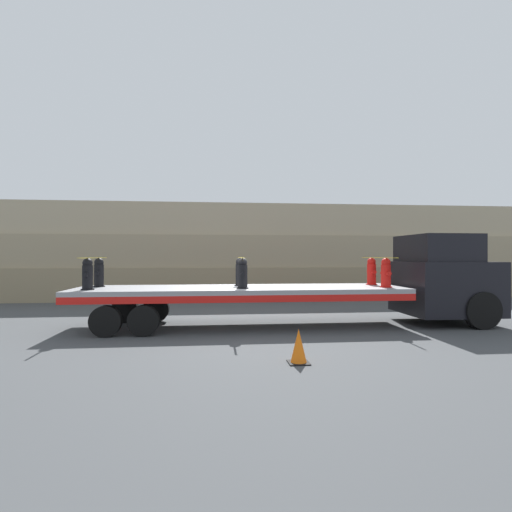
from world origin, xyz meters
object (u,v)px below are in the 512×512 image
(fire_hydrant_black_near_0, at_px, (88,274))
(fire_hydrant_red_far_2, at_px, (372,272))
(fire_hydrant_black_near_1, at_px, (243,274))
(fire_hydrant_black_far_0, at_px, (99,273))
(truck_cab, at_px, (446,279))
(traffic_cone, at_px, (299,346))
(fire_hydrant_black_far_1, at_px, (240,272))
(fire_hydrant_red_near_2, at_px, (386,273))
(flatbed_trailer, at_px, (222,294))

(fire_hydrant_black_near_0, bearing_deg, fire_hydrant_red_far_2, 7.25)
(fire_hydrant_black_near_0, distance_m, fire_hydrant_black_near_1, 4.48)
(fire_hydrant_black_far_0, xyz_separation_m, fire_hydrant_red_far_2, (8.96, 0.00, 0.00))
(fire_hydrant_black_near_0, height_order, fire_hydrant_red_far_2, same)
(fire_hydrant_black_far_0, bearing_deg, truck_cab, -2.89)
(fire_hydrant_red_far_2, xyz_separation_m, traffic_cone, (-3.59, -4.96, -1.34))
(truck_cab, distance_m, fire_hydrant_black_near_1, 6.84)
(fire_hydrant_black_far_1, bearing_deg, fire_hydrant_black_far_0, 180.00)
(fire_hydrant_red_far_2, bearing_deg, truck_cab, -13.73)
(fire_hydrant_black_near_1, height_order, fire_hydrant_red_near_2, same)
(flatbed_trailer, bearing_deg, fire_hydrant_red_far_2, 6.40)
(fire_hydrant_black_near_1, distance_m, traffic_cone, 4.15)
(fire_hydrant_black_far_0, xyz_separation_m, traffic_cone, (5.37, -4.96, -1.34))
(fire_hydrant_black_far_1, relative_size, fire_hydrant_red_far_2, 1.00)
(truck_cab, xyz_separation_m, flatbed_trailer, (-7.41, 0.00, -0.43))
(fire_hydrant_black_near_1, distance_m, fire_hydrant_black_far_1, 1.14)
(flatbed_trailer, relative_size, fire_hydrant_red_far_2, 11.10)
(fire_hydrant_black_near_0, height_order, traffic_cone, fire_hydrant_black_near_0)
(fire_hydrant_black_near_0, distance_m, traffic_cone, 6.73)
(traffic_cone, bearing_deg, fire_hydrant_black_far_1, 100.21)
(flatbed_trailer, relative_size, fire_hydrant_black_near_1, 11.10)
(fire_hydrant_black_near_0, height_order, fire_hydrant_red_near_2, same)
(fire_hydrant_black_far_1, bearing_deg, fire_hydrant_black_near_0, -165.72)
(truck_cab, bearing_deg, fire_hydrant_black_far_0, 177.11)
(fire_hydrant_black_near_1, relative_size, fire_hydrant_red_near_2, 1.00)
(truck_cab, relative_size, fire_hydrant_black_far_1, 3.18)
(fire_hydrant_black_far_0, relative_size, fire_hydrant_black_far_1, 1.00)
(fire_hydrant_black_near_1, xyz_separation_m, traffic_cone, (0.89, -3.82, -1.34))
(fire_hydrant_black_far_1, height_order, fire_hydrant_red_near_2, same)
(fire_hydrant_black_far_1, bearing_deg, fire_hydrant_red_near_2, -14.28)
(fire_hydrant_black_far_1, bearing_deg, truck_cab, -4.78)
(flatbed_trailer, distance_m, fire_hydrant_black_near_1, 1.06)
(fire_hydrant_black_near_1, relative_size, traffic_cone, 1.28)
(fire_hydrant_red_near_2, xyz_separation_m, traffic_cone, (-3.59, -3.82, -1.34))
(fire_hydrant_black_near_0, bearing_deg, flatbed_trailer, 8.36)
(flatbed_trailer, distance_m, fire_hydrant_red_near_2, 5.15)
(truck_cab, height_order, fire_hydrant_red_far_2, truck_cab)
(fire_hydrant_red_far_2, bearing_deg, flatbed_trailer, -173.60)
(fire_hydrant_black_near_1, distance_m, fire_hydrant_red_far_2, 4.62)
(fire_hydrant_red_far_2, bearing_deg, traffic_cone, -125.86)
(truck_cab, xyz_separation_m, traffic_cone, (-5.92, -4.39, -1.11))
(flatbed_trailer, height_order, traffic_cone, flatbed_trailer)
(fire_hydrant_black_far_1, xyz_separation_m, traffic_cone, (0.89, -4.96, -1.34))
(fire_hydrant_black_far_0, bearing_deg, traffic_cone, -42.71)
(fire_hydrant_black_far_0, relative_size, fire_hydrant_red_near_2, 1.00)
(truck_cab, distance_m, fire_hydrant_red_far_2, 2.41)
(fire_hydrant_black_near_1, bearing_deg, fire_hydrant_red_near_2, 0.00)
(fire_hydrant_red_near_2, relative_size, fire_hydrant_red_far_2, 1.00)
(fire_hydrant_black_near_0, xyz_separation_m, fire_hydrant_black_far_0, (0.00, 1.14, 0.00))
(fire_hydrant_black_near_0, bearing_deg, truck_cab, 2.89)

